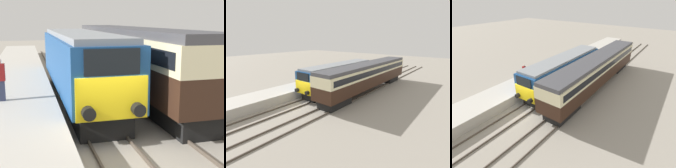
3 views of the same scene
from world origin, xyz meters
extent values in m
plane|color=gray|center=(0.00, 0.00, 0.00)|extent=(120.00, 120.00, 0.00)
cube|color=#B7B2A8|center=(-3.30, 8.00, 0.51)|extent=(3.50, 50.00, 1.02)
cube|color=#4C4238|center=(-0.72, 5.00, 0.07)|extent=(0.07, 60.00, 0.14)
cube|color=#4C4238|center=(0.72, 5.00, 0.07)|extent=(0.07, 60.00, 0.14)
cube|color=#4C4238|center=(2.68, 5.00, 0.07)|extent=(0.07, 60.00, 0.14)
cube|color=#4C4238|center=(4.12, 5.00, 0.07)|extent=(0.07, 60.00, 0.14)
cube|color=black|center=(0.00, 3.19, 0.50)|extent=(2.03, 4.00, 1.00)
cube|color=black|center=(0.00, 11.07, 0.50)|extent=(2.03, 4.00, 1.00)
cube|color=navy|center=(0.00, 7.13, 2.22)|extent=(2.70, 12.88, 2.45)
cube|color=yellow|center=(0.00, 0.65, 1.73)|extent=(2.48, 0.10, 1.47)
cube|color=black|center=(0.00, 0.65, 2.96)|extent=(1.89, 0.10, 0.88)
cube|color=gray|center=(0.00, 7.13, 3.57)|extent=(2.38, 12.37, 0.24)
cylinder|color=black|center=(-0.85, 0.44, 1.35)|extent=(0.44, 0.35, 0.44)
cylinder|color=black|center=(0.85, 0.44, 1.35)|extent=(0.44, 0.35, 0.44)
cube|color=black|center=(3.40, 2.06, 0.47)|extent=(1.89, 3.60, 0.95)
cube|color=black|center=(3.40, 16.25, 0.47)|extent=(1.89, 3.60, 0.95)
cube|color=#331E14|center=(3.40, 9.15, 1.66)|extent=(2.70, 18.59, 1.42)
cube|color=beige|center=(3.40, 9.15, 2.93)|extent=(2.71, 18.59, 1.12)
cube|color=black|center=(3.40, 9.15, 2.93)|extent=(2.75, 17.85, 0.62)
cube|color=#424247|center=(3.40, 9.15, 3.67)|extent=(2.48, 18.59, 0.36)
cube|color=#2D334C|center=(-3.78, 4.22, 1.44)|extent=(0.36, 0.24, 0.84)
cube|color=maroon|center=(-3.78, 4.22, 2.21)|extent=(0.44, 0.26, 0.70)
sphere|color=beige|center=(-3.78, 4.22, 2.67)|extent=(0.23, 0.23, 0.23)
camera|label=1|loc=(-2.68, -9.01, 4.30)|focal=50.00mm
camera|label=2|loc=(14.59, -11.40, 7.14)|focal=28.00mm
camera|label=3|loc=(11.27, -8.99, 9.97)|focal=28.00mm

